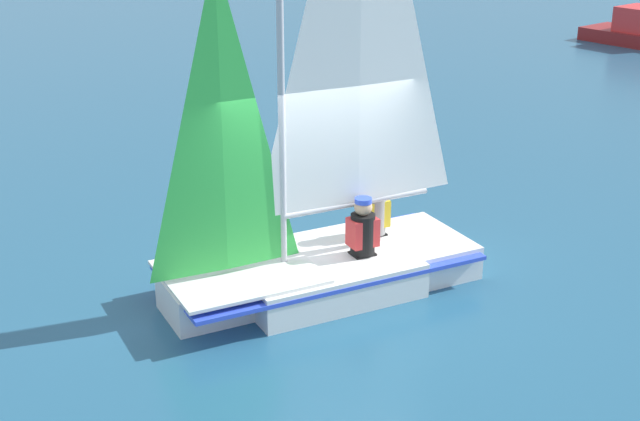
# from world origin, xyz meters

# --- Properties ---
(ground_plane) EXTENTS (260.00, 260.00, 0.00)m
(ground_plane) POSITION_xyz_m (0.00, 0.00, 0.00)
(ground_plane) COLOR #235675
(sailboat_main) EXTENTS (1.67, 4.00, 6.10)m
(sailboat_main) POSITION_xyz_m (-0.00, 0.03, 0.84)
(sailboat_main) COLOR white
(sailboat_main) RESTS_ON ground_plane
(sailor_helm) EXTENTS (0.30, 0.34, 1.16)m
(sailor_helm) POSITION_xyz_m (0.17, 0.49, 0.63)
(sailor_helm) COLOR black
(sailor_helm) RESTS_ON ground_plane
(sailor_crew) EXTENTS (0.30, 0.34, 1.16)m
(sailor_crew) POSITION_xyz_m (-0.31, 0.93, 0.63)
(sailor_crew) COLOR black
(sailor_crew) RESTS_ON ground_plane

